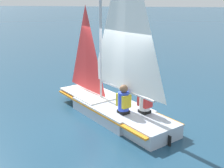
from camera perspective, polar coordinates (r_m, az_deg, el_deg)
The scene contains 4 objects.
ground_plane at distance 8.36m, azimuth 0.00°, elevation -6.36°, with size 260.00×260.00×0.00m, color navy.
sailboat_main at distance 8.06m, azimuth 0.16°, elevation -1.44°, with size 4.17×3.66×5.10m.
sailor_helm at distance 7.47m, azimuth 2.35°, elevation -4.13°, with size 0.43×0.42×1.16m.
sailor_crew at distance 7.54m, azimuth 6.67°, elevation -3.95°, with size 0.43×0.42×1.16m.
Camera 1 is at (2.06, -7.40, 3.29)m, focal length 45.00 mm.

